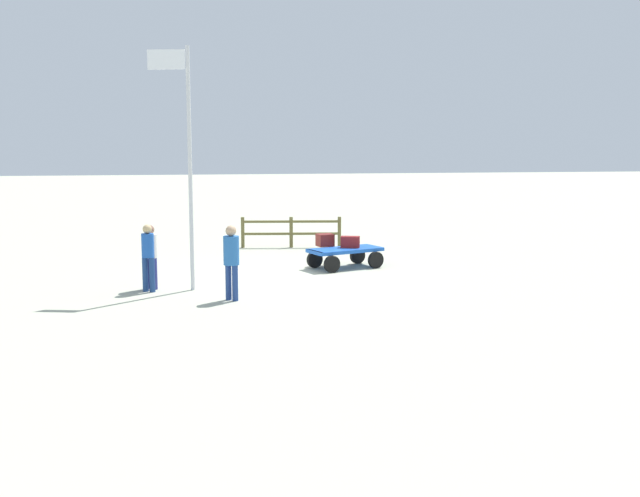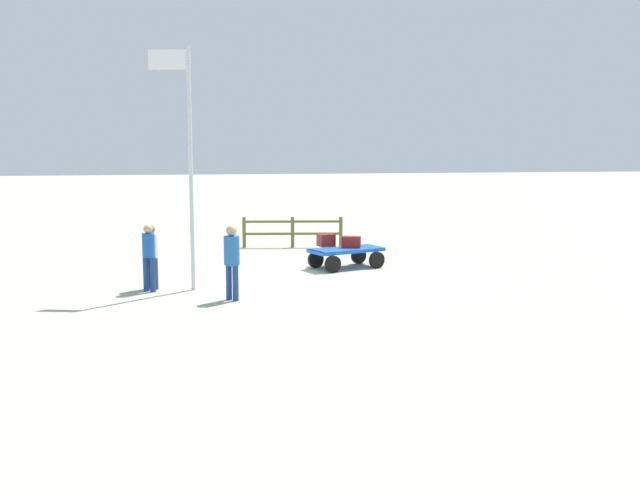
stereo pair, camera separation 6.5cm
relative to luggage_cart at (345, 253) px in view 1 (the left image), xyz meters
The scene contains 9 objects.
ground_plane 1.84m from the luggage_cart, 21.35° to the left, with size 120.00×120.00×0.00m, color #ACAE97.
luggage_cart is the anchor object (origin of this frame).
suitcase_tan 0.39m from the luggage_cart, 147.94° to the right, with size 0.60×0.44×0.33m.
suitcase_grey 0.79m from the luggage_cart, 47.05° to the right, with size 0.54×0.49×0.36m.
worker_lead 5.34m from the luggage_cart, 49.73° to the left, with size 0.52×0.52×1.76m.
worker_trailing 6.06m from the luggage_cart, 26.59° to the left, with size 0.42×0.42×1.67m.
worker_supervisor 5.90m from the luggage_cart, 23.97° to the left, with size 0.46×0.46×1.62m.
flagpole 5.96m from the luggage_cart, 30.76° to the left, with size 1.00×0.24×5.93m.
wooden_fence 4.62m from the luggage_cart, 77.15° to the right, with size 3.43×0.52×1.06m.
Camera 1 is at (2.46, 21.17, 3.75)m, focal length 43.47 mm.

